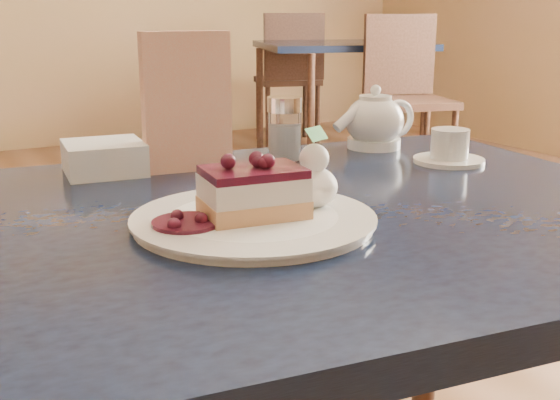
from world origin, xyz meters
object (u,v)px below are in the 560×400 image
main_table (241,272)px  cheesecake_slice (253,192)px  bg_table_far_right (340,149)px  tea_set (388,128)px  dessert_plate (254,221)px

main_table → cheesecake_slice: 0.14m
cheesecake_slice → bg_table_far_right: 4.23m
bg_table_far_right → tea_set: bearing=-105.8°
main_table → bg_table_far_right: bearing=60.6°
main_table → dessert_plate: bearing=-90.0°
dessert_plate → tea_set: tea_set is taller
cheesecake_slice → tea_set: bearing=40.8°
tea_set → bg_table_far_right: size_ratio=0.15×
main_table → cheesecake_slice: bearing=-90.0°
bg_table_far_right → cheesecake_slice: bearing=-108.7°
dessert_plate → main_table: bearing=83.8°
main_table → tea_set: size_ratio=4.53×
main_table → cheesecake_slice: cheesecake_slice is taller
cheesecake_slice → bg_table_far_right: (2.40, 3.39, -0.76)m
tea_set → bg_table_far_right: tea_set is taller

